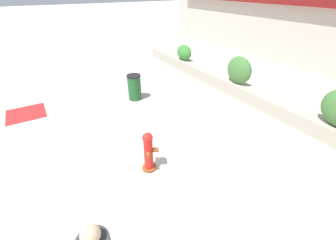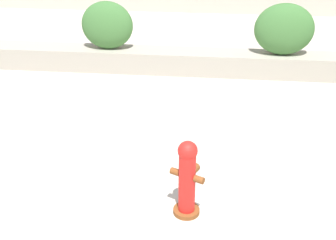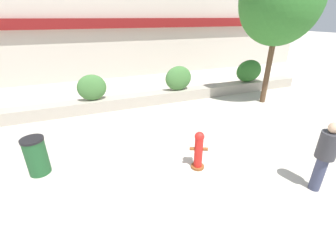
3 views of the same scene
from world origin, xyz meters
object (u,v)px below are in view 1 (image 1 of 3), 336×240
object	(u,v)px
hedge_bush_0	(184,52)
hedge_bush_1	(239,70)
trash_bin	(134,87)
fire_hydrant	(149,151)

from	to	relation	value
hedge_bush_0	hedge_bush_1	size ratio (longest dim) A/B	0.88
hedge_bush_1	trash_bin	world-z (taller)	hedge_bush_1
hedge_bush_0	fire_hydrant	size ratio (longest dim) A/B	0.96
hedge_bush_0	hedge_bush_1	distance (m)	3.91
hedge_bush_1	fire_hydrant	bearing A→B (deg)	-67.06
hedge_bush_0	fire_hydrant	world-z (taller)	hedge_bush_0
fire_hydrant	trash_bin	distance (m)	4.15
hedge_bush_0	fire_hydrant	xyz separation A→B (m)	(6.11, -5.20, -0.34)
hedge_bush_0	trash_bin	xyz separation A→B (m)	(2.18, -3.86, -0.38)
hedge_bush_0	trash_bin	size ratio (longest dim) A/B	1.02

